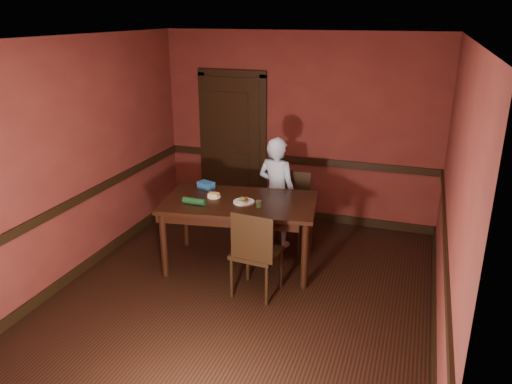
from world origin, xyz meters
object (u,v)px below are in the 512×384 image
Objects in this scene: dining_table at (240,233)px; cheese_saucer at (214,195)px; sandwich_plate at (244,201)px; food_tub at (206,185)px; chair_near at (257,251)px; chair_far at (288,213)px; person at (277,192)px; sauce_jar at (259,204)px.

cheese_saucer is at bearing 168.60° from dining_table.
food_tub reaches higher than sandwich_plate.
food_tub is (-0.55, 0.27, 0.46)m from dining_table.
cheese_saucer is at bearing -32.04° from chair_near.
chair_far is 1.03m from cheese_saucer.
chair_far is at bearing -86.19° from chair_near.
sandwich_plate is at bearing 90.78° from person.
chair_far reaches higher than sauce_jar.
cheese_saucer is (-0.61, 0.14, -0.02)m from sauce_jar.
chair_far is at bearing 37.34° from cheese_saucer.
person is 18.84× the size of sauce_jar.
dining_table is 0.75m from chair_far.
sauce_jar is at bearing -33.12° from dining_table.
person reaches higher than chair_far.
sandwich_plate is at bearing -39.62° from dining_table.
chair_near is 0.58m from sauce_jar.
cheese_saucer is at bearing 64.22° from person.
cheese_saucer is (-0.77, -0.59, 0.35)m from chair_far.
chair_far is 0.69× the size of person.
food_tub is (-0.95, 0.82, 0.38)m from chair_near.
sandwich_plate is at bearing -51.53° from chair_near.
chair_near reaches higher than chair_far.
sandwich_plate reaches higher than dining_table.
chair_far is at bearing 37.94° from food_tub.
dining_table is 7.60× the size of food_tub.
person reaches higher than food_tub.
cheese_saucer is 0.69× the size of food_tub.
sandwich_plate is (0.07, -0.04, 0.44)m from dining_table.
food_tub is (-0.98, -0.33, 0.38)m from chair_far.
dining_table is 0.81m from person.
chair_near is 4.07× the size of sandwich_plate.
chair_far is 0.83m from sauce_jar.
dining_table is 23.04× the size of sauce_jar.
chair_far reaches higher than sandwich_plate.
food_tub reaches higher than dining_table.
chair_near is at bearing 111.42° from person.
person reaches higher than cheese_saucer.
chair_far is 0.82m from sandwich_plate.
chair_far is at bearing 60.20° from sandwich_plate.
cheese_saucer reaches higher than dining_table.
chair_near is 0.69× the size of person.
food_tub reaches higher than cheese_saucer.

